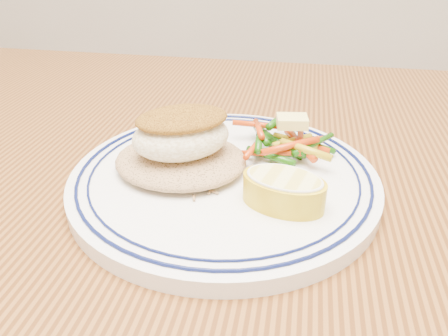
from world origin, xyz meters
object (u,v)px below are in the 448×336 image
at_px(lemon_wedge, 284,189).
at_px(plate, 224,178).
at_px(fish_fillet, 181,132).
at_px(dining_table, 213,274).
at_px(rice_pilaf, 181,157).
at_px(vegetable_pile, 284,142).

bearing_deg(lemon_wedge, plate, 143.48).
bearing_deg(fish_fillet, lemon_wedge, -22.30).
xyz_separation_m(dining_table, fish_fillet, (-0.03, 0.01, 0.15)).
bearing_deg(plate, fish_fillet, -175.18).
relative_size(plate, lemon_wedge, 3.64).
distance_m(dining_table, lemon_wedge, 0.15).
height_order(dining_table, rice_pilaf, rice_pilaf).
height_order(plate, vegetable_pile, vegetable_pile).
bearing_deg(fish_fillet, vegetable_pile, 29.67).
bearing_deg(dining_table, vegetable_pile, 47.29).
height_order(fish_fillet, lemon_wedge, fish_fillet).
bearing_deg(rice_pilaf, lemon_wedge, -23.72).
bearing_deg(vegetable_pile, plate, -137.18).
relative_size(plate, rice_pilaf, 2.30).
bearing_deg(plate, vegetable_pile, 42.82).
distance_m(rice_pilaf, fish_fillet, 0.03).
bearing_deg(vegetable_pile, lemon_wedge, -86.68).
xyz_separation_m(dining_table, vegetable_pile, (0.06, 0.07, 0.13)).
height_order(fish_fillet, vegetable_pile, fish_fillet).
relative_size(plate, fish_fillet, 2.63).
bearing_deg(rice_pilaf, dining_table, -29.26).
distance_m(fish_fillet, lemon_wedge, 0.11).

